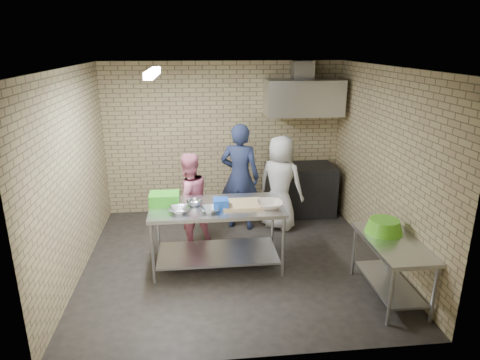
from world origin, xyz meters
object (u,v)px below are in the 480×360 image
blue_tub (221,204)px  prep_table (217,236)px  woman_white (280,183)px  man_navy (240,177)px  stove (300,190)px  woman_pink (189,200)px  green_basin (384,226)px  side_counter (390,269)px  bottle_red (303,100)px  bottle_green (326,101)px  green_crate (165,199)px

blue_tub → prep_table: bearing=116.6°
prep_table → woman_white: (1.11, 1.17, 0.34)m
man_navy → stove: bearing=-137.3°
blue_tub → woman_pink: bearing=118.1°
woman_pink → green_basin: bearing=121.7°
side_counter → blue_tub: size_ratio=6.02×
side_counter → bottle_red: 3.44m
prep_table → woman_white: woman_white is taller
stove → green_basin: 2.57m
side_counter → bottle_red: bearing=97.6°
stove → blue_tub: bearing=-130.0°
woman_pink → woman_white: woman_white is taller
side_counter → woman_white: woman_white is taller
stove → bottle_green: size_ratio=8.00×
green_basin → green_crate: bearing=162.3°
side_counter → stove: stove is taller
side_counter → green_crate: (-2.75, 1.12, 0.60)m
bottle_red → woman_white: 1.58m
stove → blue_tub: 2.47m
side_counter → man_navy: man_navy is taller
prep_table → side_counter: 2.28m
green_basin → woman_white: 2.13m
bottle_green → woman_white: 1.74m
man_navy → woman_pink: man_navy is taller
bottle_green → man_navy: 2.09m
green_crate → prep_table: bearing=-9.7°
woman_pink → woman_white: size_ratio=0.92×
bottle_red → man_navy: 1.81m
bottle_red → woman_pink: bottle_red is taller
stove → green_basin: green_basin is taller
stove → woman_white: bearing=-130.2°
side_counter → green_basin: green_basin is taller
side_counter → green_crate: bearing=157.8°
stove → bottle_red: bearing=78.2°
bottle_green → woman_pink: bottle_green is taller
blue_tub → woman_pink: size_ratio=0.14×
side_counter → green_crate: size_ratio=3.01×
blue_tub → bottle_red: (1.60, 2.09, 1.07)m
woman_pink → woman_white: 1.57m
bottle_green → woman_pink: 3.04m
green_basin → woman_pink: woman_pink is taller
prep_table → bottle_red: bearing=50.3°
green_crate → blue_tub: green_crate is taller
stove → man_navy: 1.33m
green_basin → bottle_green: size_ratio=3.07×
green_basin → blue_tub: bearing=161.8°
stove → green_crate: 2.87m
side_counter → woman_white: bearing=113.2°
stove → woman_pink: 2.25m
prep_table → bottle_red: bottle_red is taller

